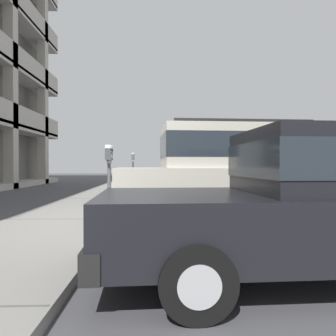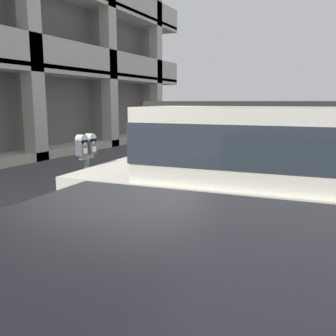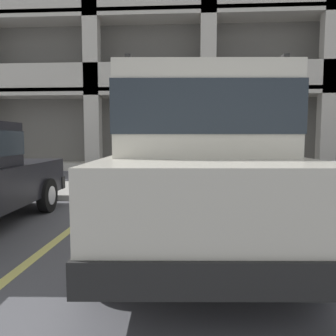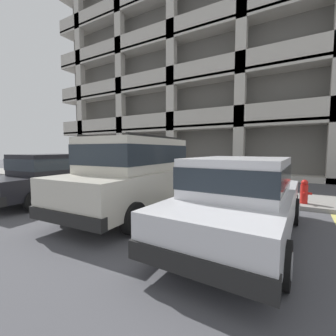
% 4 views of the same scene
% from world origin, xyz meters
% --- Properties ---
extents(ground_plane, '(80.00, 80.00, 0.10)m').
position_xyz_m(ground_plane, '(0.00, 0.00, -0.05)').
color(ground_plane, '#4C4C51').
extents(sidewalk, '(40.00, 2.20, 0.12)m').
position_xyz_m(sidewalk, '(0.00, 1.30, 0.06)').
color(sidewalk, gray).
rests_on(sidewalk, ground_plane).
extents(parking_stall_lines, '(12.82, 4.80, 0.01)m').
position_xyz_m(parking_stall_lines, '(1.59, -1.40, 0.00)').
color(parking_stall_lines, '#DBD16B').
rests_on(parking_stall_lines, ground_plane).
extents(silver_suv, '(2.20, 4.88, 2.03)m').
position_xyz_m(silver_suv, '(0.17, -2.14, 1.09)').
color(silver_suv, beige).
rests_on(silver_suv, ground_plane).
extents(red_sedan, '(1.99, 4.56, 1.54)m').
position_xyz_m(red_sedan, '(-3.16, -2.33, 0.82)').
color(red_sedan, black).
rests_on(red_sedan, ground_plane).
extents(dark_hatchback, '(1.93, 4.53, 1.54)m').
position_xyz_m(dark_hatchback, '(3.02, -2.70, 0.82)').
color(dark_hatchback, silver).
rests_on(dark_hatchback, ground_plane).
extents(parking_meter_near, '(0.35, 0.12, 1.46)m').
position_xyz_m(parking_meter_near, '(-0.03, 0.35, 1.21)').
color(parking_meter_near, '#595B60').
rests_on(parking_meter_near, sidewalk).
extents(parking_meter_far, '(0.15, 0.12, 1.55)m').
position_xyz_m(parking_meter_far, '(6.32, 0.35, 1.14)').
color(parking_meter_far, '#47474C').
rests_on(parking_meter_far, sidewalk).
extents(fire_hydrant, '(0.30, 0.30, 0.70)m').
position_xyz_m(fire_hydrant, '(4.10, 0.65, 0.46)').
color(fire_hydrant, red).
rests_on(fire_hydrant, sidewalk).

